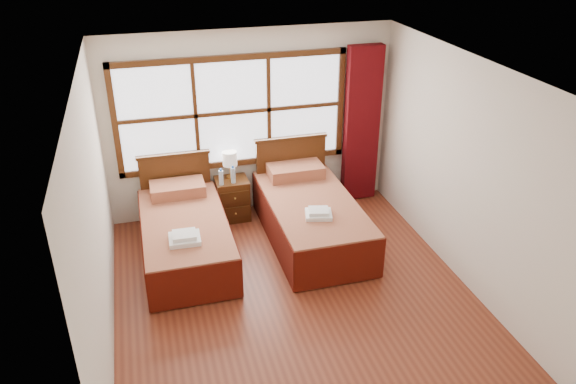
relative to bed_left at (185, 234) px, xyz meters
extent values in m
plane|color=brown|center=(1.10, -1.20, -0.31)|extent=(4.50, 4.50, 0.00)
plane|color=white|center=(1.10, -1.20, 2.29)|extent=(4.50, 4.50, 0.00)
plane|color=silver|center=(1.10, 1.05, 0.99)|extent=(4.00, 0.00, 4.00)
plane|color=silver|center=(-0.90, -1.20, 0.99)|extent=(0.00, 4.50, 4.50)
plane|color=silver|center=(3.10, -1.20, 0.99)|extent=(0.00, 4.50, 4.50)
cube|color=white|center=(0.85, 1.02, 1.19)|extent=(3.00, 0.02, 1.40)
cube|color=#47250F|center=(0.85, 1.00, 0.45)|extent=(3.16, 0.06, 0.08)
cube|color=#47250F|center=(0.85, 1.00, 1.93)|extent=(3.16, 0.06, 0.08)
cube|color=#47250F|center=(-0.69, 1.00, 1.19)|extent=(0.08, 0.06, 1.56)
cube|color=#47250F|center=(2.39, 1.00, 1.19)|extent=(0.08, 0.06, 1.56)
cube|color=#47250F|center=(0.35, 1.00, 1.19)|extent=(0.05, 0.05, 1.40)
cube|color=#47250F|center=(1.35, 1.00, 1.19)|extent=(0.05, 0.05, 1.40)
cube|color=#47250F|center=(0.85, 1.00, 1.19)|extent=(3.00, 0.05, 0.05)
cube|color=#58080C|center=(2.70, 0.91, 0.86)|extent=(0.50, 0.16, 2.30)
cube|color=#3F210D|center=(0.00, -0.07, -0.16)|extent=(0.91, 1.82, 0.30)
cube|color=maroon|center=(0.00, -0.07, 0.11)|extent=(1.02, 2.02, 0.25)
cube|color=#531208|center=(-0.51, -0.07, -0.04)|extent=(0.03, 2.02, 0.51)
cube|color=#531208|center=(0.51, -0.07, -0.04)|extent=(0.03, 2.02, 0.51)
cube|color=#531208|center=(0.00, -1.07, -0.04)|extent=(1.02, 0.03, 0.51)
cube|color=maroon|center=(0.00, 0.67, 0.31)|extent=(0.71, 0.42, 0.16)
cube|color=#47250F|center=(0.00, 0.94, 0.18)|extent=(0.95, 0.06, 0.99)
cube|color=#3F210D|center=(0.00, 0.94, 0.69)|extent=(0.99, 0.08, 0.04)
cube|color=#3F210D|center=(1.65, -0.07, -0.15)|extent=(0.97, 1.95, 0.32)
cube|color=maroon|center=(1.65, -0.07, 0.14)|extent=(1.09, 2.16, 0.26)
cube|color=#531208|center=(1.11, -0.07, -0.02)|extent=(0.03, 2.16, 0.54)
cube|color=#531208|center=(2.19, -0.07, -0.02)|extent=(0.03, 2.16, 0.54)
cube|color=#531208|center=(1.65, -1.14, -0.02)|extent=(1.09, 0.03, 0.54)
cube|color=maroon|center=(1.65, 0.72, 0.36)|extent=(0.76, 0.44, 0.17)
cube|color=#47250F|center=(1.65, 0.94, 0.22)|extent=(1.02, 0.06, 1.06)
cube|color=#3F210D|center=(1.65, 0.94, 0.76)|extent=(1.06, 0.08, 0.04)
cube|color=#47250F|center=(0.75, 0.80, -0.01)|extent=(0.45, 0.40, 0.60)
cube|color=#3F210D|center=(0.75, 0.59, -0.13)|extent=(0.39, 0.02, 0.18)
cube|color=#3F210D|center=(0.75, 0.59, 0.11)|extent=(0.39, 0.02, 0.18)
sphere|color=#B5973D|center=(0.75, 0.57, -0.13)|extent=(0.03, 0.03, 0.03)
sphere|color=#B5973D|center=(0.75, 0.57, 0.11)|extent=(0.03, 0.03, 0.03)
cube|color=white|center=(-0.04, -0.55, 0.26)|extent=(0.37, 0.33, 0.06)
cube|color=white|center=(-0.04, -0.55, 0.31)|extent=(0.28, 0.24, 0.05)
cube|color=white|center=(1.60, -0.47, 0.30)|extent=(0.38, 0.35, 0.05)
cube|color=white|center=(1.60, -0.47, 0.34)|extent=(0.28, 0.26, 0.05)
cylinder|color=gold|center=(0.76, 0.88, 0.30)|extent=(0.12, 0.12, 0.02)
cylinder|color=gold|center=(0.76, 0.88, 0.39)|extent=(0.03, 0.03, 0.17)
cylinder|color=white|center=(0.76, 0.88, 0.58)|extent=(0.20, 0.20, 0.20)
cylinder|color=#ABC8DD|center=(0.59, 0.69, 0.39)|extent=(0.06, 0.06, 0.21)
cylinder|color=#1751B1|center=(0.59, 0.69, 0.51)|extent=(0.03, 0.03, 0.03)
cylinder|color=#ABC8DD|center=(0.76, 0.71, 0.40)|extent=(0.07, 0.07, 0.22)
cylinder|color=#1751B1|center=(0.76, 0.71, 0.52)|extent=(0.03, 0.03, 0.03)
camera|label=1|loc=(-0.36, -6.16, 3.67)|focal=35.00mm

